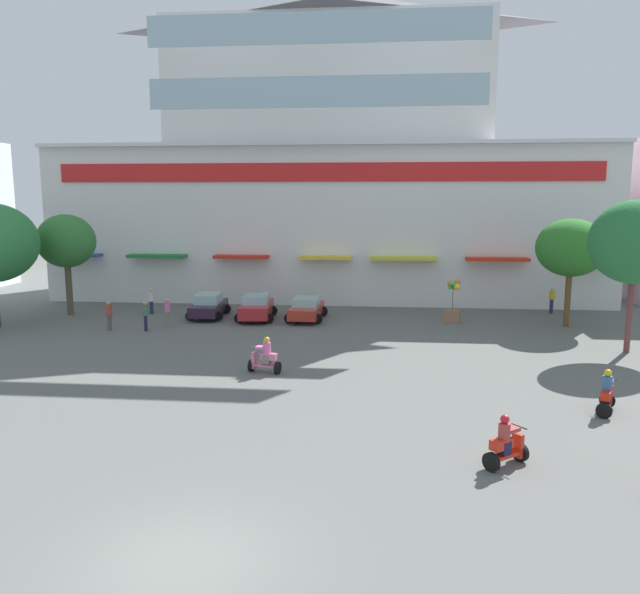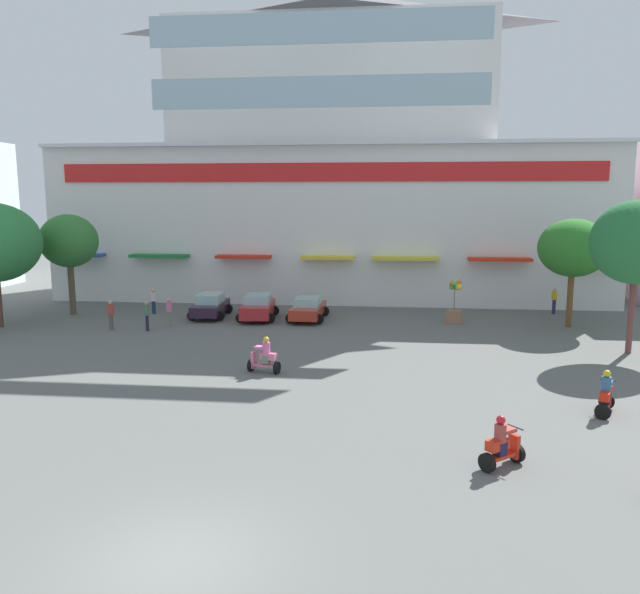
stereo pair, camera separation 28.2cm
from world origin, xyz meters
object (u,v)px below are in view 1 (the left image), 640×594
at_px(parked_car_2, 307,308).
at_px(pedestrian_2, 109,314).
at_px(plaza_tree_1, 571,248).
at_px(plaza_tree_3, 635,242).
at_px(scooter_rider_1, 265,358).
at_px(plaza_tree_2, 66,242).
at_px(pedestrian_0, 151,300).
at_px(pedestrian_4, 145,314).
at_px(pedestrian_1, 167,310).
at_px(parked_car_0, 209,305).
at_px(pedestrian_3, 552,299).
at_px(balloon_vendor_cart, 453,303).
at_px(parked_car_1, 256,307).
at_px(scooter_rider_5, 606,395).
at_px(scooter_rider_2, 506,445).

bearing_deg(parked_car_2, pedestrian_2, -158.92).
bearing_deg(parked_car_2, plaza_tree_1, -1.73).
xyz_separation_m(plaza_tree_3, scooter_rider_1, (-16.44, -5.10, -4.57)).
xyz_separation_m(plaza_tree_2, pedestrian_0, (4.99, 0.74, -3.68)).
xyz_separation_m(plaza_tree_2, pedestrian_4, (6.55, -4.26, -3.63)).
bearing_deg(pedestrian_1, parked_car_0, 63.48).
distance_m(scooter_rider_1, pedestrian_3, 21.68).
bearing_deg(parked_car_2, pedestrian_0, 174.70).
height_order(pedestrian_1, pedestrian_2, pedestrian_1).
distance_m(plaza_tree_3, balloon_vendor_cart, 10.59).
bearing_deg(parked_car_1, scooter_rider_5, -44.90).
bearing_deg(parked_car_0, pedestrian_3, 8.89).
xyz_separation_m(plaza_tree_2, parked_car_1, (11.96, -0.38, -3.83)).
bearing_deg(pedestrian_4, pedestrian_0, 107.40).
bearing_deg(scooter_rider_5, parked_car_2, 128.40).
distance_m(parked_car_2, pedestrian_4, 9.36).
relative_size(plaza_tree_1, scooter_rider_1, 3.95).
relative_size(parked_car_2, scooter_rider_5, 2.63).
bearing_deg(pedestrian_1, pedestrian_0, 122.26).
distance_m(parked_car_0, scooter_rider_1, 13.03).
distance_m(scooter_rider_1, pedestrian_1, 11.29).
xyz_separation_m(plaza_tree_3, pedestrian_3, (-0.84, 9.95, -4.27)).
bearing_deg(plaza_tree_3, balloon_vendor_cart, 139.33).
height_order(pedestrian_1, balloon_vendor_cart, balloon_vendor_cart).
height_order(plaza_tree_1, pedestrian_3, plaza_tree_1).
bearing_deg(plaza_tree_1, plaza_tree_3, -79.93).
bearing_deg(scooter_rider_5, parked_car_0, 139.65).
height_order(plaza_tree_3, scooter_rider_1, plaza_tree_3).
relative_size(parked_car_0, pedestrian_0, 2.50).
height_order(plaza_tree_3, pedestrian_3, plaza_tree_3).
height_order(parked_car_2, scooter_rider_1, scooter_rider_1).
distance_m(parked_car_0, parked_car_1, 3.08).
height_order(pedestrian_2, pedestrian_3, pedestrian_3).
xyz_separation_m(parked_car_0, pedestrian_0, (-3.91, 0.73, 0.17)).
bearing_deg(parked_car_2, scooter_rider_1, -91.88).
xyz_separation_m(plaza_tree_2, pedestrian_3, (30.20, 3.34, -3.64)).
xyz_separation_m(pedestrian_1, pedestrian_2, (-2.91, -1.20, -0.03)).
bearing_deg(pedestrian_0, plaza_tree_2, -171.60).
bearing_deg(pedestrian_4, scooter_rider_1, -42.78).
xyz_separation_m(plaza_tree_1, pedestrian_1, (-22.61, -2.40, -3.51)).
bearing_deg(scooter_rider_1, parked_car_0, 115.96).
height_order(scooter_rider_1, pedestrian_3, pedestrian_3).
bearing_deg(balloon_vendor_cart, scooter_rider_5, -77.27).
bearing_deg(plaza_tree_1, pedestrian_2, -171.97).
bearing_deg(pedestrian_1, pedestrian_2, -157.64).
distance_m(parked_car_0, scooter_rider_2, 24.41).
xyz_separation_m(scooter_rider_1, pedestrian_3, (15.60, 15.05, 0.31)).
bearing_deg(plaza_tree_3, pedestrian_2, 174.90).
bearing_deg(plaza_tree_2, plaza_tree_3, -12.03).
relative_size(pedestrian_1, pedestrian_2, 1.01).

